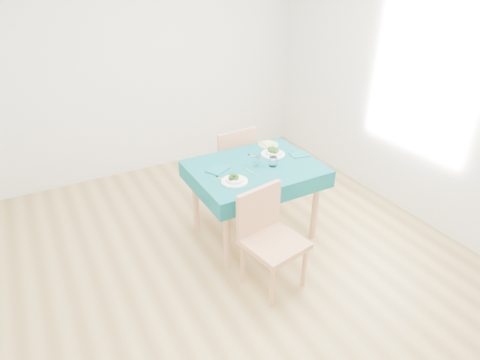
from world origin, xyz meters
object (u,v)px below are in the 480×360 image
chair_near (275,231)px  bowl_near (235,178)px  table (255,201)px  chair_far (227,147)px  side_plate (268,145)px  bowl_far (273,151)px

chair_near → bowl_near: bearing=89.1°
table → chair_far: 0.88m
bowl_near → chair_near: bearing=-81.4°
side_plate → bowl_far: bearing=-111.0°
chair_far → bowl_near: (-0.45, -1.01, 0.21)m
table → side_plate: side_plate is taller
bowl_near → side_plate: 0.84m
bowl_far → side_plate: bearing=69.0°
chair_far → table: bearing=77.1°
bowl_near → bowl_far: (0.58, 0.30, 0.00)m
side_plate → chair_near: bearing=-119.6°
chair_far → bowl_near: size_ratio=5.08×
table → chair_near: chair_near is taller
chair_near → side_plate: (0.59, 1.03, 0.21)m
bowl_near → side_plate: bearing=37.4°
table → side_plate: 0.62m
bowl_far → table: bearing=-155.9°
table → bowl_near: 0.54m
table → bowl_near: bowl_near is taller
table → chair_near: 0.75m
chair_near → bowl_near: 0.58m
table → chair_near: size_ratio=1.05×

